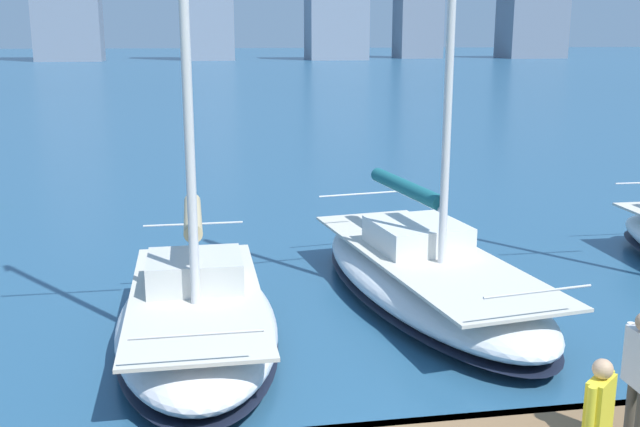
{
  "coord_description": "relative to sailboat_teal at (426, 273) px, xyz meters",
  "views": [
    {
      "loc": [
        2.3,
        7.11,
        5.46
      ],
      "look_at": [
        0.05,
        -6.25,
        2.2
      ],
      "focal_mm": 42.0,
      "sensor_mm": 36.0,
      "label": 1
    }
  ],
  "objects": [
    {
      "name": "sailboat_teal",
      "position": [
        0.0,
        0.0,
        0.0
      ],
      "size": [
        4.21,
        8.89,
        11.1
      ],
      "color": "silver",
      "rests_on": "ground"
    },
    {
      "name": "person_yellow_shirt",
      "position": [
        0.58,
        7.75,
        0.95
      ],
      "size": [
        0.47,
        0.42,
        1.6
      ],
      "color": "gray",
      "rests_on": "dock_pier"
    },
    {
      "name": "sailboat_tan",
      "position": [
        4.74,
        1.66,
        0.02
      ],
      "size": [
        2.82,
        6.74,
        11.0
      ],
      "color": "white",
      "rests_on": "ground"
    }
  ]
}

